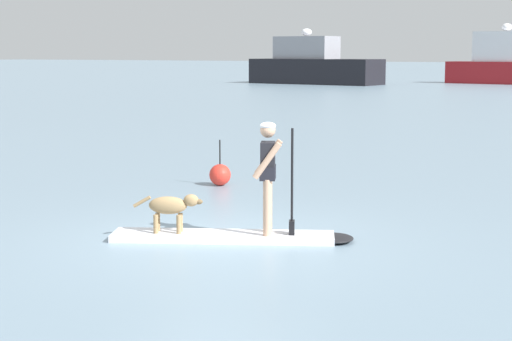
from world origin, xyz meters
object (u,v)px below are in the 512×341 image
Objects in this scene: person_paddler at (269,170)px; marker_buoy at (220,175)px; paddleboard at (239,237)px; dog at (171,207)px; moored_boat_center at (512,64)px; moored_boat_far_starboard at (313,66)px.

person_paddler reaches higher than marker_buoy.
marker_buoy is (-2.87, 4.20, 0.17)m from paddleboard.
moored_boat_center is at bearing 97.86° from dog.
dog is 59.67m from moored_boat_far_starboard.
moored_boat_center is at bearing 27.10° from moored_boat_far_starboard.
moored_boat_far_starboard reaches higher than paddleboard.
moored_boat_far_starboard reaches higher than dog.
marker_buoy is at bearing -66.93° from moored_boat_far_starboard.
person_paddler is at bearing -65.55° from moored_boat_far_starboard.
paddleboard is at bearing 24.97° from dog.
marker_buoy is at bearing -83.45° from moored_boat_center.
moored_boat_far_starboard is at bearing -152.90° from moored_boat_center.
marker_buoy is (-3.27, 4.01, -0.82)m from person_paddler.
dog is 5.03m from marker_buoy.
marker_buoy is (21.41, -50.27, -1.29)m from moored_boat_far_starboard.
dog is at bearing -82.14° from moored_boat_center.
person_paddler is at bearing 24.97° from dog.
moored_boat_center is (-8.62, 62.44, 1.15)m from dog.
paddleboard is 3.67× the size of marker_buoy.
moored_boat_far_starboard is 54.66m from marker_buoy.
dog is 63.04m from moored_boat_center.
moored_boat_far_starboard is (-23.39, 54.89, 1.03)m from dog.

